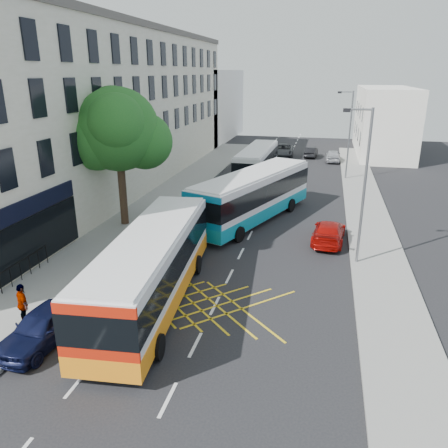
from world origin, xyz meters
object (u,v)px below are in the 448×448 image
Objects in this scene: street_tree at (117,130)px; pedestrian_far at (23,304)px; parked_car_silver at (96,286)px; distant_car_silver at (333,156)px; distant_car_dark at (311,152)px; lamp_near at (363,180)px; bus_far at (257,163)px; bus_mid at (253,196)px; parked_car_blue at (44,326)px; lamp_far at (349,131)px; red_hatchback at (329,232)px; bus_near at (152,267)px; distant_car_grey at (283,150)px.

pedestrian_far is at bearing -83.02° from street_tree.
street_tree is at bearing 114.06° from parked_car_silver.
distant_car_dark is at bearing -42.39° from distant_car_silver.
lamp_near is 20.39m from bus_far.
lamp_near is 31.56m from distant_car_dark.
distant_car_silver is 1.09× the size of distant_car_dark.
bus_far is at bearing 118.13° from bus_mid.
pedestrian_far is at bearing -116.19° from parked_car_silver.
distant_car_dark is (4.62, 12.69, -0.97)m from bus_far.
lamp_near is 16.02m from parked_car_blue.
bus_far reaches higher than parked_car_blue.
bus_mid is at bearing -115.06° from lamp_far.
red_hatchback is 25.82m from distant_car_silver.
red_hatchback is at bearing -98.10° from pedestrian_far.
bus_near reaches higher than pedestrian_far.
pedestrian_far is (-1.40, 0.73, 0.32)m from parked_car_blue.
pedestrian_far is at bearing -102.90° from distant_car_grey.
parked_car_blue is at bearing 83.43° from distant_car_dark.
bus_near is 6.79× the size of pedestrian_far.
street_tree reaches higher than distant_car_silver.
parked_car_blue is at bearing -88.88° from parked_car_silver.
distant_car_grey is at bearing -63.15° from pedestrian_far.
street_tree is 17.38m from bus_far.
bus_far is 2.06× the size of distant_car_grey.
lamp_far reaches higher than bus_far.
bus_mid reaches higher than parked_car_silver.
lamp_near is 31.92m from distant_car_grey.
parked_car_blue is 1.03× the size of parked_car_silver.
bus_near is 2.83m from parked_car_silver.
lamp_near is 4.56× the size of pedestrian_far.
distant_car_dark is at bearing -0.90° from distant_car_grey.
lamp_far is at bearing 49.19° from street_tree.
lamp_far is 9.69m from distant_car_silver.
distant_car_grey reaches higher than red_hatchback.
lamp_far reaches higher than pedestrian_far.
parked_car_silver is at bearing 82.85° from distant_car_dark.
distant_car_grey is (1.26, 12.50, -0.85)m from bus_far.
lamp_far is 2.18× the size of distant_car_dark.
parked_car_blue reaches higher than distant_car_dark.
distant_car_silver is (7.17, 10.39, -0.89)m from bus_far.
pedestrian_far is at bearing -144.62° from lamp_near.
lamp_far is at bearing -61.48° from distant_car_grey.
distant_car_silver is at bearing -72.01° from pedestrian_far.
lamp_far is 1.98× the size of parked_car_silver.
bus_far is 28.21m from pedestrian_far.
bus_mid is 6.08m from red_hatchback.
bus_mid is 2.35× the size of distant_car_grey.
street_tree is at bearing 73.15° from distant_car_dark.
street_tree is 2.39× the size of distant_car_dark.
bus_near is at bearing 86.60° from distant_car_dark.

